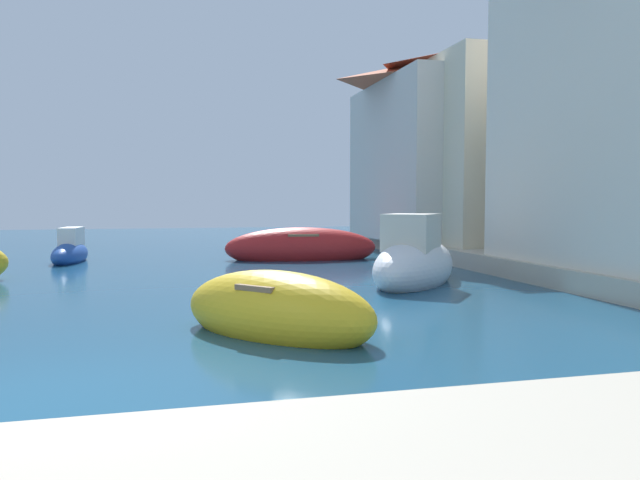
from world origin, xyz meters
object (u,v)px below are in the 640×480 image
object	(u,v)px
moored_boat_5	(277,311)
waterfront_building_far	(460,145)
waterfront_building_annex	(475,142)
moored_boat_0	(414,263)
moored_boat_3	(70,252)
moored_boat_6	(301,248)
quayside_tree	(527,161)

from	to	relation	value
moored_boat_5	waterfront_building_far	bearing A→B (deg)	102.60
moored_boat_5	waterfront_building_annex	bearing A→B (deg)	99.92
moored_boat_0	waterfront_building_far	bearing A→B (deg)	6.83
moored_boat_3	waterfront_building_annex	size ratio (longest dim) A/B	0.37
moored_boat_5	moored_boat_6	size ratio (longest dim) A/B	0.65
moored_boat_3	waterfront_building_annex	xyz separation A→B (m)	(14.65, -0.14, 3.93)
moored_boat_0	moored_boat_6	size ratio (longest dim) A/B	0.79
moored_boat_0	moored_boat_3	world-z (taller)	moored_boat_0
moored_boat_0	quayside_tree	world-z (taller)	quayside_tree
moored_boat_3	waterfront_building_far	world-z (taller)	waterfront_building_far
moored_boat_0	waterfront_building_annex	xyz separation A→B (m)	(5.68, 7.65, 3.76)
moored_boat_3	moored_boat_6	world-z (taller)	moored_boat_3
moored_boat_5	waterfront_building_far	size ratio (longest dim) A/B	0.43
moored_boat_3	moored_boat_6	distance (m)	7.69
moored_boat_6	quayside_tree	distance (m)	8.93
moored_boat_6	waterfront_building_annex	distance (m)	8.07
moored_boat_3	waterfront_building_far	xyz separation A→B (m)	(14.65, 1.13, 3.93)
waterfront_building_far	quayside_tree	world-z (taller)	waterfront_building_far
moored_boat_5	waterfront_building_annex	world-z (taller)	waterfront_building_annex
moored_boat_0	waterfront_building_far	world-z (taller)	waterfront_building_far
waterfront_building_annex	quayside_tree	size ratio (longest dim) A/B	1.82
moored_boat_0	waterfront_building_annex	distance (m)	10.25
moored_boat_0	moored_boat_5	world-z (taller)	moored_boat_0
moored_boat_3	quayside_tree	world-z (taller)	quayside_tree
moored_boat_6	waterfront_building_annex	xyz separation A→B (m)	(7.03, 0.92, 3.86)
moored_boat_0	moored_boat_5	distance (m)	6.38
waterfront_building_annex	moored_boat_3	bearing A→B (deg)	179.46
moored_boat_6	moored_boat_5	bearing A→B (deg)	-98.83
moored_boat_6	waterfront_building_annex	size ratio (longest dim) A/B	0.63
waterfront_building_annex	quayside_tree	world-z (taller)	waterfront_building_annex
moored_boat_6	waterfront_building_far	size ratio (longest dim) A/B	0.67
waterfront_building_far	moored_boat_3	bearing A→B (deg)	-175.58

